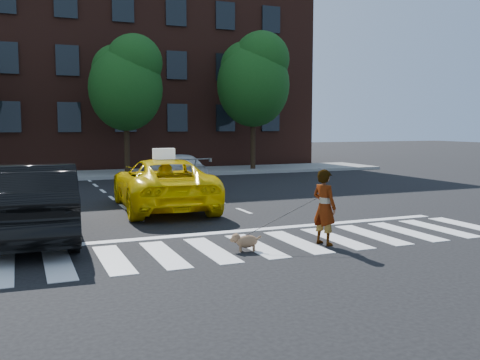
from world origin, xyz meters
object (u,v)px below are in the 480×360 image
Objects in this scene: taxi at (163,184)px; woman at (324,207)px; tree_mid at (126,79)px; tree_right at (254,76)px; black_sedan at (34,202)px; dog at (245,241)px; white_suv at (174,170)px.

woman is (1.96, -6.22, 0.04)m from taxi.
tree_mid is 17.91m from woman.
black_sedan is (-11.86, -14.50, -4.40)m from tree_right.
tree_right is 14.52m from taxi.
tree_right is 1.48× the size of black_sedan.
tree_right is 4.71× the size of woman.
dog is at bearing 147.30° from black_sedan.
black_sedan is 10.62m from white_suv.
tree_mid reaches higher than black_sedan.
white_suv is at bearing 102.08° from dog.
tree_right is at bearing -121.76° from taxi.
black_sedan is at bearing 164.88° from dog.
tree_right reaches higher than white_suv.
tree_right is 9.46m from white_suv.
tree_mid is 1.51× the size of white_suv.
tree_mid reaches higher than taxi.
dog is (3.93, -2.84, -0.64)m from black_sedan.
tree_right is at bearing -0.00° from tree_mid.
tree_right is 1.38× the size of taxi.
dog is at bearing 95.31° from taxi.
white_suv is at bearing -17.31° from woman.
tree_mid is 0.92× the size of tree_right.
tree_right is (7.00, -0.00, 0.41)m from tree_mid.
tree_right is 18.99m from woman.
taxi is at bearing -125.75° from tree_right.
taxi is at bearing 0.08° from woman.
white_suv is at bearing -119.49° from black_sedan.
woman reaches higher than white_suv.
tree_right reaches higher than black_sedan.
taxi is 3.42× the size of woman.
dog is (0.14, -6.13, -0.56)m from taxi.
taxi is 6.16m from dog.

